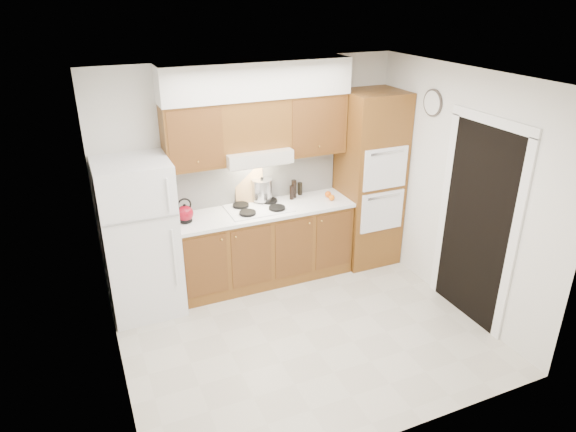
% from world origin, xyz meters
% --- Properties ---
extents(floor, '(3.60, 3.60, 0.00)m').
position_xyz_m(floor, '(0.00, 0.00, 0.00)').
color(floor, '#BDB7A6').
rests_on(floor, ground).
extents(ceiling, '(3.60, 3.60, 0.00)m').
position_xyz_m(ceiling, '(0.00, 0.00, 2.60)').
color(ceiling, white).
rests_on(ceiling, wall_back).
extents(wall_back, '(3.60, 0.02, 2.60)m').
position_xyz_m(wall_back, '(0.00, 1.50, 1.30)').
color(wall_back, silver).
rests_on(wall_back, floor).
extents(wall_left, '(0.02, 3.00, 2.60)m').
position_xyz_m(wall_left, '(-1.80, 0.00, 1.30)').
color(wall_left, silver).
rests_on(wall_left, floor).
extents(wall_right, '(0.02, 3.00, 2.60)m').
position_xyz_m(wall_right, '(1.80, 0.00, 1.30)').
color(wall_right, silver).
rests_on(wall_right, floor).
extents(fridge, '(0.75, 0.72, 1.72)m').
position_xyz_m(fridge, '(-1.41, 1.14, 0.86)').
color(fridge, white).
rests_on(fridge, floor).
extents(base_cabinets, '(2.11, 0.60, 0.90)m').
position_xyz_m(base_cabinets, '(0.02, 1.20, 0.45)').
color(base_cabinets, brown).
rests_on(base_cabinets, floor).
extents(countertop, '(2.13, 0.62, 0.04)m').
position_xyz_m(countertop, '(0.03, 1.19, 0.92)').
color(countertop, white).
rests_on(countertop, base_cabinets).
extents(backsplash, '(2.11, 0.03, 0.56)m').
position_xyz_m(backsplash, '(0.02, 1.49, 1.22)').
color(backsplash, white).
rests_on(backsplash, countertop).
extents(oven_cabinet, '(0.70, 0.65, 2.20)m').
position_xyz_m(oven_cabinet, '(1.44, 1.18, 1.10)').
color(oven_cabinet, brown).
rests_on(oven_cabinet, floor).
extents(upper_cab_left, '(0.63, 0.33, 0.70)m').
position_xyz_m(upper_cab_left, '(-0.71, 1.33, 1.85)').
color(upper_cab_left, brown).
rests_on(upper_cab_left, wall_back).
extents(upper_cab_right, '(0.73, 0.33, 0.70)m').
position_xyz_m(upper_cab_right, '(0.72, 1.33, 1.85)').
color(upper_cab_right, brown).
rests_on(upper_cab_right, wall_back).
extents(range_hood, '(0.75, 0.45, 0.15)m').
position_xyz_m(range_hood, '(-0.02, 1.27, 1.57)').
color(range_hood, silver).
rests_on(range_hood, wall_back).
extents(upper_cab_over_hood, '(0.75, 0.33, 0.55)m').
position_xyz_m(upper_cab_over_hood, '(-0.02, 1.33, 1.92)').
color(upper_cab_over_hood, brown).
rests_on(upper_cab_over_hood, range_hood).
extents(soffit, '(2.13, 0.36, 0.40)m').
position_xyz_m(soffit, '(0.03, 1.32, 2.40)').
color(soffit, silver).
rests_on(soffit, wall_back).
extents(cooktop, '(0.74, 0.50, 0.01)m').
position_xyz_m(cooktop, '(-0.02, 1.21, 0.95)').
color(cooktop, white).
rests_on(cooktop, countertop).
extents(doorway, '(0.02, 0.90, 2.10)m').
position_xyz_m(doorway, '(1.79, -0.35, 1.05)').
color(doorway, black).
rests_on(doorway, floor).
extents(wall_clock, '(0.02, 0.30, 0.30)m').
position_xyz_m(wall_clock, '(1.79, 0.55, 2.15)').
color(wall_clock, '#3F3833').
rests_on(wall_clock, wall_right).
extents(kettle, '(0.18, 0.18, 0.18)m').
position_xyz_m(kettle, '(-0.89, 1.18, 1.04)').
color(kettle, maroon).
rests_on(kettle, countertop).
extents(cutting_board, '(0.35, 0.17, 0.44)m').
position_xyz_m(cutting_board, '(-0.05, 1.45, 1.14)').
color(cutting_board, tan).
rests_on(cutting_board, countertop).
extents(stock_pot, '(0.24, 0.24, 0.25)m').
position_xyz_m(stock_pot, '(0.09, 1.39, 1.09)').
color(stock_pot, '#ADADB2').
rests_on(stock_pot, cooktop).
extents(condiment_a, '(0.07, 0.07, 0.22)m').
position_xyz_m(condiment_a, '(0.50, 1.38, 1.05)').
color(condiment_a, black).
rests_on(condiment_a, countertop).
extents(condiment_b, '(0.05, 0.05, 0.17)m').
position_xyz_m(condiment_b, '(0.45, 1.33, 1.03)').
color(condiment_b, black).
rests_on(condiment_b, countertop).
extents(condiment_c, '(0.07, 0.07, 0.16)m').
position_xyz_m(condiment_c, '(0.60, 1.43, 1.02)').
color(condiment_c, black).
rests_on(condiment_c, countertop).
extents(orange_near, '(0.09, 0.09, 0.07)m').
position_xyz_m(orange_near, '(0.87, 1.10, 0.98)').
color(orange_near, '#F1560C').
rests_on(orange_near, countertop).
extents(orange_far, '(0.10, 0.10, 0.08)m').
position_xyz_m(orange_far, '(0.88, 1.21, 0.98)').
color(orange_far, '#FF660D').
rests_on(orange_far, countertop).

